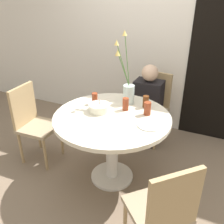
# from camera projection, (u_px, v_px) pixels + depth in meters

# --- Properties ---
(ground_plane) EXTENTS (16.00, 16.00, 0.00)m
(ground_plane) POSITION_uv_depth(u_px,v_px,m) (112.00, 177.00, 2.78)
(ground_plane) COLOR #7A6651
(wall_back) EXTENTS (8.00, 0.05, 2.60)m
(wall_back) POSITION_uv_depth(u_px,v_px,m) (156.00, 37.00, 3.30)
(wall_back) COLOR silver
(wall_back) RESTS_ON ground_plane
(dining_table) EXTENTS (1.15, 1.15, 0.77)m
(dining_table) POSITION_uv_depth(u_px,v_px,m) (112.00, 128.00, 2.50)
(dining_table) COLOR beige
(dining_table) RESTS_ON ground_plane
(chair_far_back) EXTENTS (0.45, 0.45, 0.92)m
(chair_far_back) POSITION_uv_depth(u_px,v_px,m) (153.00, 103.00, 3.28)
(chair_far_back) COLOR #9E896B
(chair_far_back) RESTS_ON ground_plane
(chair_left_flank) EXTENTS (0.42, 0.42, 0.92)m
(chair_left_flank) POSITION_uv_depth(u_px,v_px,m) (33.00, 120.00, 2.87)
(chair_left_flank) COLOR #9E896B
(chair_left_flank) RESTS_ON ground_plane
(chair_near_front) EXTENTS (0.57, 0.57, 0.92)m
(chair_near_front) POSITION_uv_depth(u_px,v_px,m) (163.00, 209.00, 1.72)
(chair_near_front) COLOR #9E896B
(chair_near_front) RESTS_ON ground_plane
(birthday_cake) EXTENTS (0.21, 0.21, 0.12)m
(birthday_cake) POSITION_uv_depth(u_px,v_px,m) (99.00, 108.00, 2.50)
(birthday_cake) COLOR white
(birthday_cake) RESTS_ON dining_table
(flower_vase) EXTENTS (0.20, 0.16, 0.75)m
(flower_vase) POSITION_uv_depth(u_px,v_px,m) (128.00, 88.00, 2.62)
(flower_vase) COLOR #B2C6C1
(flower_vase) RESTS_ON dining_table
(side_plate) EXTENTS (0.22, 0.22, 0.01)m
(side_plate) POSITION_uv_depth(u_px,v_px,m) (149.00, 125.00, 2.25)
(side_plate) COLOR silver
(side_plate) RESTS_ON dining_table
(drink_glass_0) EXTENTS (0.06, 0.06, 0.13)m
(drink_glass_0) POSITION_uv_depth(u_px,v_px,m) (146.00, 102.00, 2.57)
(drink_glass_0) COLOR #51280F
(drink_glass_0) RESTS_ON dining_table
(drink_glass_1) EXTENTS (0.06, 0.06, 0.12)m
(drink_glass_1) POSITION_uv_depth(u_px,v_px,m) (95.00, 98.00, 2.65)
(drink_glass_1) COLOR maroon
(drink_glass_1) RESTS_ON dining_table
(drink_glass_2) EXTENTS (0.06, 0.06, 0.13)m
(drink_glass_2) POSITION_uv_depth(u_px,v_px,m) (126.00, 104.00, 2.52)
(drink_glass_2) COLOR maroon
(drink_glass_2) RESTS_ON dining_table
(drink_glass_3) EXTENTS (0.07, 0.07, 0.13)m
(drink_glass_3) POSITION_uv_depth(u_px,v_px,m) (147.00, 108.00, 2.42)
(drink_glass_3) COLOR maroon
(drink_glass_3) RESTS_ON dining_table
(person_guest) EXTENTS (0.34, 0.24, 1.08)m
(person_guest) POSITION_uv_depth(u_px,v_px,m) (147.00, 109.00, 3.17)
(person_guest) COLOR #383333
(person_guest) RESTS_ON ground_plane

